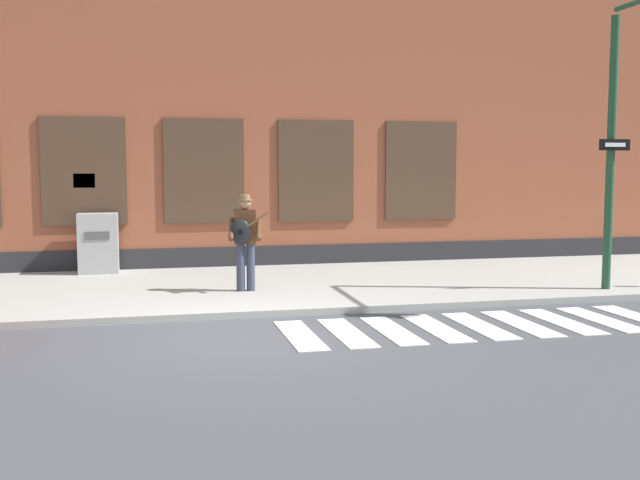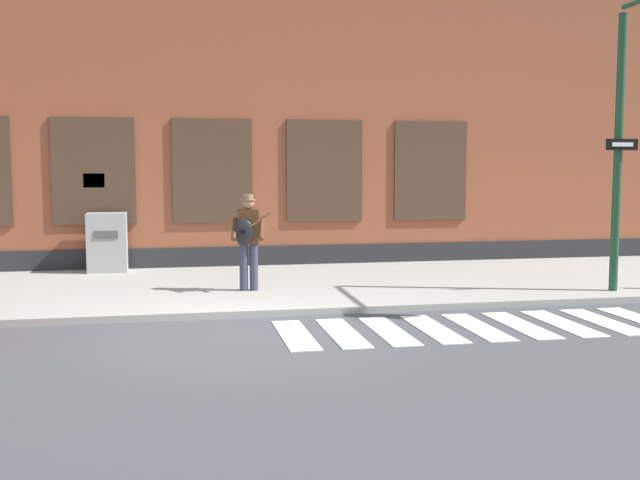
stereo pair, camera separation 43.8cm
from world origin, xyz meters
The scene contains 6 objects.
ground_plane centered at (0.00, 0.00, 0.00)m, with size 160.00×160.00×0.00m, color #424449.
sidewalk centered at (0.00, 3.79, 0.06)m, with size 28.00×5.36×0.11m.
building_backdrop centered at (0.00, 8.46, 3.73)m, with size 28.00×4.06×7.46m.
crosswalk centered at (3.44, -0.19, 0.01)m, with size 5.78×1.90×0.01m.
busker centered at (0.43, 3.02, 1.09)m, with size 0.72×0.60×1.72m.
utility_box centered at (-2.25, 6.01, 0.74)m, with size 0.81×0.57×1.25m.
Camera 1 is at (-1.29, -10.14, 2.32)m, focal length 42.00 mm.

